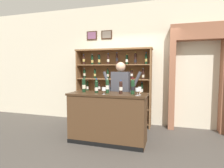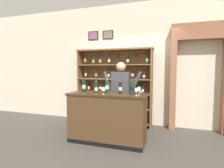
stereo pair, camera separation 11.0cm
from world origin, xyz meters
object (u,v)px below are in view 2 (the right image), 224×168
Objects in this scene: wine_shelf at (114,84)px; tasting_bottle_bianco at (84,85)px; tasting_bottle_super_tuscan at (96,86)px; tasting_bottle_vin_santo at (120,87)px; shopkeeper at (121,90)px; tasting_bottle_rosso at (132,87)px; tasting_counter at (107,118)px; wine_glass_right at (137,90)px; wine_glass_center at (139,90)px; wine_glass_spare at (103,89)px; tasting_bottle_chianti at (107,86)px.

tasting_bottle_bianco is (-0.29, -1.23, 0.08)m from wine_shelf.
tasting_bottle_super_tuscan reaches higher than tasting_bottle_vin_santo.
shopkeeper reaches higher than tasting_bottle_rosso.
wine_glass_right reaches higher than tasting_counter.
tasting_bottle_super_tuscan is (0.29, -0.01, -0.02)m from tasting_bottle_bianco.
tasting_bottle_rosso reaches higher than wine_glass_center.
wine_glass_spare is 0.65m from wine_glass_right.
wine_glass_right is at bearing -14.94° from tasting_counter.
wine_glass_spare is at bearing -159.70° from tasting_bottle_rosso.
tasting_bottle_chianti is 2.12× the size of wine_glass_right.
tasting_bottle_vin_santo is at bearing -0.41° from tasting_bottle_bianco.
shopkeeper is 11.77× the size of wine_glass_spare.
wine_shelf reaches higher than wine_glass_center.
tasting_bottle_vin_santo is 0.36m from wine_glass_spare.
tasting_counter is 5.29× the size of tasting_bottle_super_tuscan.
tasting_bottle_super_tuscan is 2.07× the size of wine_glass_right.
tasting_bottle_bianco is 2.11× the size of wine_glass_center.
tasting_bottle_chianti is 0.68m from wine_glass_center.
shopkeeper is 0.71m from tasting_bottle_rosso.
tasting_bottle_super_tuscan is 0.98× the size of tasting_bottle_chianti.
tasting_bottle_super_tuscan reaches higher than wine_glass_right.
tasting_bottle_rosso is at bearing -0.16° from tasting_bottle_super_tuscan.
tasting_bottle_chianti is at bearing -103.34° from shopkeeper.
wine_shelf is 1.46m from tasting_bottle_rosso.
wine_shelf is 1.29× the size of tasting_counter.
wine_shelf is 1.26m from tasting_bottle_chianti.
shopkeeper is 0.61m from tasting_bottle_chianti.
tasting_bottle_chianti is (0.24, -1.23, 0.08)m from wine_shelf.
tasting_counter is at bearing -178.53° from tasting_bottle_vin_santo.
tasting_bottle_rosso is at bearing -55.90° from shopkeeper.
wine_glass_spare is at bearing -168.14° from wine_glass_center.
tasting_bottle_bianco is 0.82m from tasting_bottle_vin_santo.
tasting_bottle_rosso is (0.77, -1.24, 0.08)m from wine_shelf.
shopkeeper reaches higher than wine_glass_spare.
tasting_bottle_chianti reaches higher than tasting_bottle_super_tuscan.
tasting_bottle_bianco is 0.53m from tasting_bottle_chianti.
tasting_bottle_bianco is 0.29m from tasting_bottle_super_tuscan.
wine_glass_center is 1.05× the size of wine_glass_right.
tasting_bottle_bianco is at bearing 178.49° from tasting_bottle_super_tuscan.
tasting_bottle_vin_santo is at bearing 171.33° from wine_glass_center.
wine_shelf is 13.44× the size of wine_glass_center.
wine_glass_center is (0.67, -0.06, -0.05)m from tasting_bottle_chianti.
tasting_bottle_chianti is (-0.14, -0.58, 0.14)m from shopkeeper.
tasting_bottle_bianco is at bearing 178.63° from tasting_counter.
tasting_bottle_super_tuscan is at bearing 168.82° from wine_glass_right.
wine_glass_right is at bearing 2.12° from wine_glass_spare.
tasting_bottle_super_tuscan is (-0.25, 0.01, 0.65)m from tasting_counter.
tasting_counter is at bearing 165.06° from wine_glass_right.
tasting_bottle_chianti reaches higher than tasting_counter.
wine_shelf is at bearing 122.14° from wine_glass_right.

